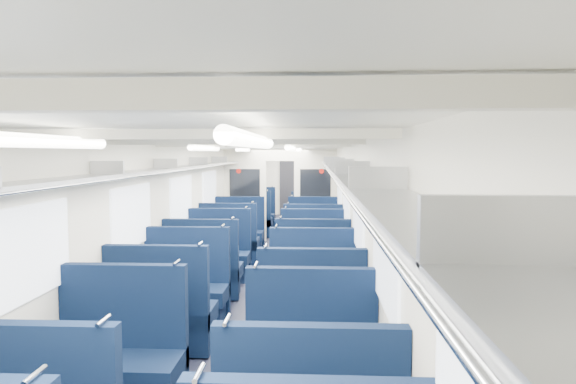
% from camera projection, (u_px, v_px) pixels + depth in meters
% --- Properties ---
extents(floor, '(2.80, 18.00, 0.01)m').
position_uv_depth(floor, '(267.00, 275.00, 9.15)').
color(floor, black).
rests_on(floor, ground).
extents(ceiling, '(2.80, 18.00, 0.01)m').
position_uv_depth(ceiling, '(266.00, 144.00, 8.97)').
color(ceiling, white).
rests_on(ceiling, wall_left).
extents(wall_left, '(0.02, 18.00, 2.35)m').
position_uv_depth(wall_left, '(189.00, 210.00, 9.13)').
color(wall_left, silver).
rests_on(wall_left, floor).
extents(dado_left, '(0.03, 17.90, 0.70)m').
position_uv_depth(dado_left, '(191.00, 255.00, 9.19)').
color(dado_left, black).
rests_on(dado_left, floor).
extents(wall_right, '(0.02, 18.00, 2.35)m').
position_uv_depth(wall_right, '(345.00, 211.00, 8.98)').
color(wall_right, silver).
rests_on(wall_right, floor).
extents(dado_right, '(0.03, 17.90, 0.70)m').
position_uv_depth(dado_right, '(344.00, 257.00, 9.05)').
color(dado_right, black).
rests_on(dado_right, floor).
extents(wall_far, '(2.80, 0.02, 2.35)m').
position_uv_depth(wall_far, '(290.00, 182.00, 18.02)').
color(wall_far, silver).
rests_on(wall_far, floor).
extents(luggage_rack_left, '(0.36, 17.40, 0.18)m').
position_uv_depth(luggage_rack_left, '(199.00, 166.00, 9.06)').
color(luggage_rack_left, '#B2B5BA').
rests_on(luggage_rack_left, wall_left).
extents(luggage_rack_right, '(0.36, 17.40, 0.18)m').
position_uv_depth(luggage_rack_right, '(335.00, 166.00, 8.93)').
color(luggage_rack_right, '#B2B5BA').
rests_on(luggage_rack_right, wall_right).
extents(windows, '(2.78, 15.60, 0.75)m').
position_uv_depth(windows, '(264.00, 199.00, 8.58)').
color(windows, white).
rests_on(windows, wall_left).
extents(ceiling_fittings, '(2.70, 16.06, 0.11)m').
position_uv_depth(ceiling_fittings, '(265.00, 148.00, 8.71)').
color(ceiling_fittings, silver).
rests_on(ceiling_fittings, ceiling).
extents(end_door, '(0.75, 0.06, 2.00)m').
position_uv_depth(end_door, '(290.00, 187.00, 17.97)').
color(end_door, black).
rests_on(end_door, floor).
extents(bulkhead, '(2.80, 0.10, 2.35)m').
position_uv_depth(bulkhead, '(280.00, 192.00, 12.60)').
color(bulkhead, silver).
rests_on(bulkhead, floor).
extents(seat_6, '(1.13, 0.62, 1.26)m').
position_uv_depth(seat_6, '(118.00, 364.00, 4.37)').
color(seat_6, '#0B1A36').
rests_on(seat_6, floor).
extents(seat_7, '(1.13, 0.62, 1.26)m').
position_uv_depth(seat_7, '(311.00, 370.00, 4.23)').
color(seat_7, '#0B1A36').
rests_on(seat_7, floor).
extents(seat_8, '(1.13, 0.62, 1.26)m').
position_uv_depth(seat_8, '(162.00, 317.00, 5.60)').
color(seat_8, '#0B1A36').
rests_on(seat_8, floor).
extents(seat_9, '(1.13, 0.62, 1.26)m').
position_uv_depth(seat_9, '(312.00, 323.00, 5.42)').
color(seat_9, '#0B1A36').
rests_on(seat_9, floor).
extents(seat_10, '(1.13, 0.62, 1.26)m').
position_uv_depth(seat_10, '(185.00, 292.00, 6.61)').
color(seat_10, '#0B1A36').
rests_on(seat_10, floor).
extents(seat_11, '(1.13, 0.62, 1.26)m').
position_uv_depth(seat_11, '(312.00, 294.00, 6.53)').
color(seat_11, '#0B1A36').
rests_on(seat_11, floor).
extents(seat_12, '(1.13, 0.62, 1.26)m').
position_uv_depth(seat_12, '(203.00, 272.00, 7.71)').
color(seat_12, '#0B1A36').
rests_on(seat_12, floor).
extents(seat_13, '(1.13, 0.62, 1.26)m').
position_uv_depth(seat_13, '(313.00, 272.00, 7.73)').
color(seat_13, '#0B1A36').
rests_on(seat_13, floor).
extents(seat_14, '(1.13, 0.62, 1.26)m').
position_uv_depth(seat_14, '(218.00, 257.00, 8.85)').
color(seat_14, '#0B1A36').
rests_on(seat_14, floor).
extents(seat_15, '(1.13, 0.62, 1.26)m').
position_uv_depth(seat_15, '(313.00, 258.00, 8.77)').
color(seat_15, '#0B1A36').
rests_on(seat_15, floor).
extents(seat_16, '(1.13, 0.62, 1.26)m').
position_uv_depth(seat_16, '(230.00, 244.00, 10.08)').
color(seat_16, '#0B1A36').
rests_on(seat_16, floor).
extents(seat_17, '(1.13, 0.62, 1.26)m').
position_uv_depth(seat_17, '(313.00, 246.00, 9.89)').
color(seat_17, '#0B1A36').
rests_on(seat_17, floor).
extents(seat_18, '(1.13, 0.62, 1.26)m').
position_uv_depth(seat_18, '(238.00, 235.00, 11.26)').
color(seat_18, '#0B1A36').
rests_on(seat_18, floor).
extents(seat_19, '(1.13, 0.62, 1.26)m').
position_uv_depth(seat_19, '(313.00, 235.00, 11.23)').
color(seat_19, '#0B1A36').
rests_on(seat_19, floor).
extents(seat_20, '(1.13, 0.62, 1.26)m').
position_uv_depth(seat_20, '(250.00, 222.00, 13.26)').
color(seat_20, '#0B1A36').
rests_on(seat_20, floor).
extents(seat_21, '(1.13, 0.62, 1.26)m').
position_uv_depth(seat_21, '(313.00, 223.00, 13.09)').
color(seat_21, '#0B1A36').
rests_on(seat_21, floor).
extents(seat_22, '(1.13, 0.62, 1.26)m').
position_uv_depth(seat_22, '(255.00, 217.00, 14.42)').
color(seat_22, '#0B1A36').
rests_on(seat_22, floor).
extents(seat_23, '(1.13, 0.62, 1.26)m').
position_uv_depth(seat_23, '(313.00, 217.00, 14.40)').
color(seat_23, '#0B1A36').
rests_on(seat_23, floor).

